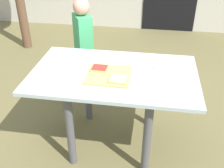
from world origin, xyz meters
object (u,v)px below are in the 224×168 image
Objects in this scene: cutting_board at (109,75)px; plate_white_left at (70,67)px; pizza_slice_near_right at (118,80)px; plate_white_right at (164,66)px; child_left at (84,44)px; dining_table at (114,85)px; pizza_slice_far_left at (100,68)px.

cutting_board reaches higher than plate_white_left.
pizza_slice_near_right is 0.44m from plate_white_left.
plate_white_right is 0.98m from child_left.
plate_white_left reaches higher than dining_table.
pizza_slice_far_left is at bearing -163.39° from plate_white_right.
pizza_slice_near_right is 0.71× the size of plate_white_right.
dining_table is 6.80× the size of plate_white_left.
pizza_slice_far_left is 0.70× the size of plate_white_right.
pizza_slice_near_right and pizza_slice_far_left have the same top height.
pizza_slice_near_right is at bearing -41.82° from pizza_slice_far_left.
plate_white_right is at bearing 27.51° from cutting_board.
dining_table is 0.18m from pizza_slice_far_left.
child_left is at bearing 95.71° from plate_white_left.
cutting_board is 1.74× the size of plate_white_right.
plate_white_left is (-0.24, 0.02, -0.02)m from pizza_slice_far_left.
child_left reaches higher than dining_table.
cutting_board is 0.34m from plate_white_left.
cutting_board is at bearing 135.07° from pizza_slice_near_right.
dining_table is at bearing 110.16° from pizza_slice_near_right.
pizza_slice_far_left is at bearing 138.18° from pizza_slice_near_right.
cutting_board is 1.74× the size of plate_white_left.
child_left is at bearing 113.87° from pizza_slice_far_left.
plate_white_right is (0.38, 0.15, 0.12)m from dining_table.
child_left is (-0.31, 0.70, -0.12)m from pizza_slice_far_left.
pizza_slice_near_right is at bearing -22.77° from plate_white_left.
pizza_slice_far_left reaches higher than plate_white_right.
dining_table is 0.43m from plate_white_right.
child_left reaches higher than plate_white_right.
cutting_board is at bearing -115.37° from dining_table.
plate_white_right is (0.49, 0.15, -0.02)m from pizza_slice_far_left.
child_left is at bearing 120.84° from dining_table.
pizza_slice_near_right reaches higher than cutting_board.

